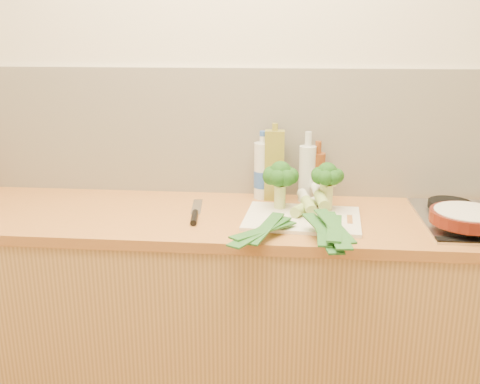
# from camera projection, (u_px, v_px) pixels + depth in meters

# --- Properties ---
(room_shell) EXTENTS (3.50, 3.50, 3.50)m
(room_shell) POSITION_uv_depth(u_px,v_px,m) (236.00, 132.00, 2.29)
(room_shell) COLOR beige
(room_shell) RESTS_ON ground
(counter) EXTENTS (3.20, 0.62, 0.90)m
(counter) POSITION_uv_depth(u_px,v_px,m) (229.00, 316.00, 2.21)
(counter) COLOR tan
(counter) RESTS_ON ground
(chopping_board) EXTENTS (0.45, 0.35, 0.01)m
(chopping_board) POSITION_uv_depth(u_px,v_px,m) (302.00, 218.00, 2.02)
(chopping_board) COLOR white
(chopping_board) RESTS_ON counter
(broccoli_left) EXTENTS (0.14, 0.14, 0.19)m
(broccoli_left) POSITION_uv_depth(u_px,v_px,m) (280.00, 176.00, 2.08)
(broccoli_left) COLOR #B8CA76
(broccoli_left) RESTS_ON chopping_board
(broccoli_right) EXTENTS (0.13, 0.13, 0.19)m
(broccoli_right) POSITION_uv_depth(u_px,v_px,m) (327.00, 177.00, 2.06)
(broccoli_right) COLOR #B8CA76
(broccoli_right) RESTS_ON chopping_board
(leek_front) EXTENTS (0.35, 0.59, 0.04)m
(leek_front) POSITION_uv_depth(u_px,v_px,m) (293.00, 213.00, 1.98)
(leek_front) COLOR white
(leek_front) RESTS_ON chopping_board
(leek_mid) EXTENTS (0.15, 0.63, 0.04)m
(leek_mid) POSITION_uv_depth(u_px,v_px,m) (313.00, 213.00, 1.93)
(leek_mid) COLOR white
(leek_mid) RESTS_ON chopping_board
(leek_back) EXTENTS (0.12, 0.68, 0.04)m
(leek_back) POSITION_uv_depth(u_px,v_px,m) (325.00, 206.00, 1.95)
(leek_back) COLOR white
(leek_back) RESTS_ON chopping_board
(chefs_knife) EXTENTS (0.07, 0.32, 0.02)m
(chefs_knife) POSITION_uv_depth(u_px,v_px,m) (195.00, 215.00, 2.05)
(chefs_knife) COLOR silver
(chefs_knife) RESTS_ON counter
(skillet) EXTENTS (0.36, 0.26, 0.04)m
(skillet) POSITION_uv_depth(u_px,v_px,m) (469.00, 217.00, 1.87)
(skillet) COLOR #54170E
(skillet) RESTS_ON gas_hob
(oil_tin) EXTENTS (0.08, 0.05, 0.33)m
(oil_tin) POSITION_uv_depth(u_px,v_px,m) (274.00, 165.00, 2.23)
(oil_tin) COLOR olive
(oil_tin) RESTS_ON counter
(glass_bottle) EXTENTS (0.07, 0.07, 0.29)m
(glass_bottle) POSITION_uv_depth(u_px,v_px,m) (307.00, 173.00, 2.22)
(glass_bottle) COLOR silver
(glass_bottle) RESTS_ON counter
(amber_bottle) EXTENTS (0.06, 0.06, 0.25)m
(amber_bottle) POSITION_uv_depth(u_px,v_px,m) (317.00, 176.00, 2.23)
(amber_bottle) COLOR brown
(amber_bottle) RESTS_ON counter
(water_bottle) EXTENTS (0.08, 0.08, 0.27)m
(water_bottle) POSITION_uv_depth(u_px,v_px,m) (263.00, 172.00, 2.26)
(water_bottle) COLOR silver
(water_bottle) RESTS_ON counter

